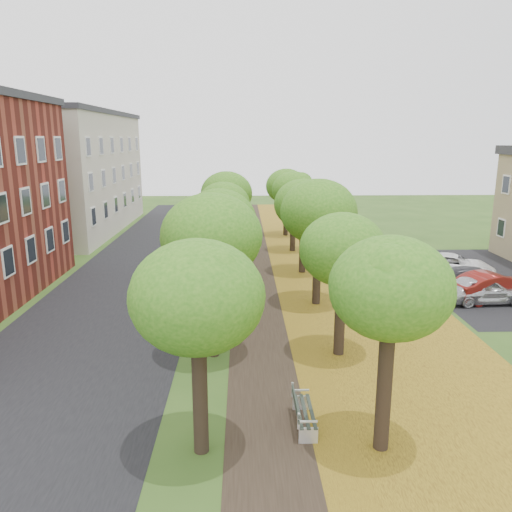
{
  "coord_description": "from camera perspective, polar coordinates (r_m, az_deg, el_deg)",
  "views": [
    {
      "loc": [
        -1.07,
        -11.75,
        8.12
      ],
      "look_at": [
        -0.42,
        11.87,
        2.5
      ],
      "focal_mm": 35.0,
      "sensor_mm": 36.0,
      "label": 1
    }
  ],
  "objects": [
    {
      "name": "bench",
      "position": [
        15.06,
        5.34,
        -17.24
      ],
      "size": [
        0.56,
        1.89,
        0.89
      ],
      "rotation": [
        0.0,
        0.0,
        1.57
      ],
      "color": "#242D26",
      "rests_on": "ground"
    },
    {
      "name": "car_white",
      "position": [
        32.26,
        21.63,
        -0.96
      ],
      "size": [
        5.2,
        3.69,
        1.32
      ],
      "primitive_type": "imported",
      "rotation": [
        0.0,
        0.0,
        1.22
      ],
      "color": "white",
      "rests_on": "ground"
    },
    {
      "name": "car_grey",
      "position": [
        29.53,
        23.9,
        -2.47
      ],
      "size": [
        4.68,
        2.62,
        1.28
      ],
      "primitive_type": "imported",
      "rotation": [
        0.0,
        0.0,
        1.37
      ],
      "color": "#2E2D32",
      "rests_on": "ground"
    },
    {
      "name": "footpath",
      "position": [
        27.98,
        0.69,
        -3.49
      ],
      "size": [
        3.2,
        70.0,
        0.01
      ],
      "primitive_type": "cube",
      "color": "black",
      "rests_on": "ground"
    },
    {
      "name": "car_red",
      "position": [
        28.13,
        25.51,
        -3.19
      ],
      "size": [
        4.7,
        2.51,
        1.47
      ],
      "primitive_type": "imported",
      "rotation": [
        0.0,
        0.0,
        1.79
      ],
      "color": "maroon",
      "rests_on": "ground"
    },
    {
      "name": "building_cream",
      "position": [
        47.59,
        -21.4,
        8.97
      ],
      "size": [
        10.3,
        20.3,
        10.4
      ],
      "color": "beige",
      "rests_on": "ground"
    },
    {
      "name": "ground",
      "position": [
        14.33,
        3.21,
        -21.18
      ],
      "size": [
        120.0,
        120.0,
        0.0
      ],
      "primitive_type": "plane",
      "color": "#2D4C19",
      "rests_on": "ground"
    },
    {
      "name": "tree_row_east",
      "position": [
        27.28,
        6.2,
        5.12
      ],
      "size": [
        3.42,
        33.42,
        5.73
      ],
      "color": "black",
      "rests_on": "ground"
    },
    {
      "name": "leaf_verge",
      "position": [
        28.61,
        10.76,
        -3.34
      ],
      "size": [
        7.5,
        70.0,
        0.01
      ],
      "primitive_type": "cube",
      "color": "#A3821E",
      "rests_on": "ground"
    },
    {
      "name": "parking_lot",
      "position": [
        32.38,
        25.26,
        -2.45
      ],
      "size": [
        9.0,
        16.0,
        0.01
      ],
      "primitive_type": "cube",
      "color": "black",
      "rests_on": "ground"
    },
    {
      "name": "street_asphalt",
      "position": [
        28.69,
        -14.48,
        -3.5
      ],
      "size": [
        8.0,
        70.0,
        0.01
      ],
      "primitive_type": "cube",
      "color": "black",
      "rests_on": "ground"
    },
    {
      "name": "car_silver",
      "position": [
        27.53,
        24.56,
        -3.49
      ],
      "size": [
        4.24,
        1.9,
        1.42
      ],
      "primitive_type": "imported",
      "rotation": [
        0.0,
        0.0,
        1.63
      ],
      "color": "#BBBCC0",
      "rests_on": "ground"
    },
    {
      "name": "tree_row_west",
      "position": [
        27.06,
        -3.96,
        5.09
      ],
      "size": [
        3.42,
        33.42,
        5.73
      ],
      "color": "black",
      "rests_on": "ground"
    }
  ]
}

